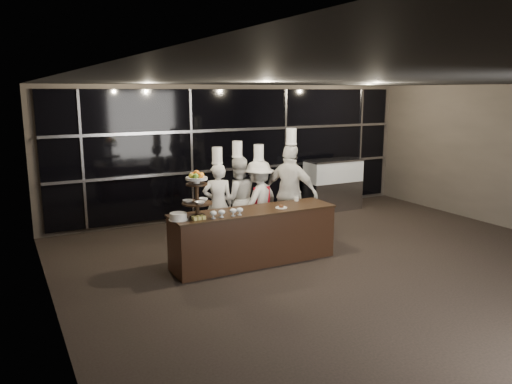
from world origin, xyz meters
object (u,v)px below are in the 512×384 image
buffet_counter (254,236)px  layer_cake (178,217)px  display_stand (197,191)px  display_case (333,182)px  chef_a (218,202)px  chef_c (259,200)px  chef_d (291,193)px  chef_b (238,198)px

buffet_counter → layer_cake: size_ratio=9.47×
display_stand → display_case: 5.19m
display_stand → layer_cake: display_stand is taller
buffet_counter → chef_a: 1.30m
chef_a → chef_c: 0.80m
display_case → chef_d: (-2.30, -1.76, 0.27)m
chef_a → display_stand: bearing=-125.5°
display_stand → chef_b: 1.92m
chef_c → display_case: bearing=27.1°
display_stand → layer_cake: size_ratio=2.48×
buffet_counter → chef_b: chef_b is taller
buffet_counter → chef_d: (1.19, 0.76, 0.49)m
display_stand → chef_a: bearing=54.5°
display_stand → chef_c: chef_c is taller
chef_c → chef_d: chef_d is taller
chef_c → chef_a: bearing=168.6°
display_case → layer_cake: bearing=-151.9°
display_case → chef_b: chef_b is taller
buffet_counter → chef_d: size_ratio=1.30×
display_stand → chef_b: size_ratio=0.38×
buffet_counter → display_stand: size_ratio=3.81×
chef_b → chef_c: bearing=-30.5°
display_stand → chef_c: size_ratio=0.40×
display_case → chef_a: bearing=-160.4°
chef_b → chef_a: bearing=-173.7°
buffet_counter → chef_a: bearing=95.1°
display_stand → chef_b: (1.32, 1.30, -0.51)m
layer_cake → chef_a: bearing=46.7°
display_case → chef_a: 3.82m
display_case → chef_d: size_ratio=0.64×
buffet_counter → chef_c: 1.32m
display_stand → layer_cake: bearing=-171.5°
display_case → chef_a: (-3.60, -1.28, 0.12)m
chef_b → chef_d: 1.02m
display_stand → chef_d: size_ratio=0.34×
layer_cake → display_case: (4.82, 2.58, -0.29)m
chef_a → chef_c: (0.78, -0.16, -0.01)m
chef_a → chef_d: bearing=-20.4°
chef_b → chef_d: size_ratio=0.89×
layer_cake → chef_d: (2.52, 0.81, -0.02)m
chef_c → buffet_counter: bearing=-121.7°
display_stand → display_case: size_ratio=0.53×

